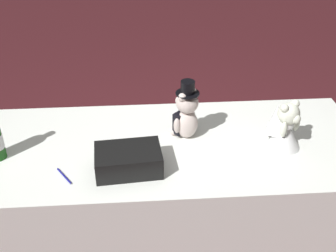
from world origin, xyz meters
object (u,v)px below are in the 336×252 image
(teddy_bear_bride, at_px, (284,126))
(signing_pen, at_px, (65,176))
(teddy_bear_groom, at_px, (186,113))
(gift_case_black, at_px, (128,160))

(teddy_bear_bride, xyz_separation_m, signing_pen, (0.98, 0.17, -0.10))
(teddy_bear_bride, distance_m, signing_pen, 1.00)
(teddy_bear_groom, distance_m, teddy_bear_bride, 0.45)
(teddy_bear_bride, bearing_deg, signing_pen, 9.89)
(teddy_bear_bride, bearing_deg, gift_case_black, 10.86)
(teddy_bear_bride, relative_size, signing_pen, 2.12)
(gift_case_black, bearing_deg, teddy_bear_bride, -169.14)
(gift_case_black, bearing_deg, teddy_bear_groom, -138.32)
(signing_pen, bearing_deg, gift_case_black, -172.69)
(teddy_bear_bride, bearing_deg, teddy_bear_groom, -13.29)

